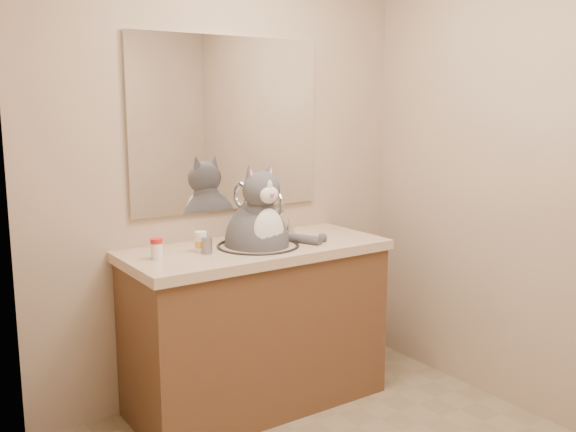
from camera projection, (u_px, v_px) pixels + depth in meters
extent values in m
cube|color=tan|center=(227.00, 171.00, 3.41)|extent=(2.20, 0.01, 2.40)
cube|color=tan|center=(96.00, 235.00, 1.78)|extent=(0.01, 2.50, 2.40)
cube|color=tan|center=(564.00, 181.00, 3.00)|extent=(0.01, 2.50, 2.40)
cube|color=brown|center=(257.00, 330.00, 3.32)|extent=(1.30, 0.55, 0.80)
cube|color=#CBB092|center=(256.00, 250.00, 3.24)|extent=(1.34, 0.59, 0.05)
torus|color=black|center=(258.00, 246.00, 3.22)|extent=(0.42, 0.42, 0.02)
ellipsoid|color=white|center=(258.00, 261.00, 3.23)|extent=(0.40, 0.40, 0.15)
cylinder|color=silver|center=(268.00, 218.00, 3.44)|extent=(0.03, 0.03, 0.18)
torus|color=silver|center=(275.00, 203.00, 3.37)|extent=(0.03, 0.16, 0.16)
cone|color=silver|center=(288.00, 225.00, 3.52)|extent=(0.06, 0.06, 0.08)
cube|color=white|center=(228.00, 124.00, 3.35)|extent=(1.10, 0.02, 0.90)
cube|color=beige|center=(107.00, 293.00, 1.93)|extent=(0.01, 1.20, 1.90)
ellipsoid|color=#4E4E53|center=(257.00, 244.00, 3.24)|extent=(0.33, 0.36, 0.43)
ellipsoid|color=silver|center=(268.00, 236.00, 3.14)|extent=(0.18, 0.10, 0.27)
ellipsoid|color=#4E4E53|center=(261.00, 190.00, 3.15)|extent=(0.20, 0.18, 0.19)
ellipsoid|color=silver|center=(269.00, 195.00, 3.09)|extent=(0.10, 0.05, 0.08)
sphere|color=#D88C8C|center=(272.00, 194.00, 3.07)|extent=(0.02, 0.02, 0.02)
cone|color=#4E4E53|center=(250.00, 172.00, 3.12)|extent=(0.08, 0.07, 0.09)
cone|color=#4E4E53|center=(269.00, 171.00, 3.18)|extent=(0.08, 0.07, 0.09)
cylinder|color=#4E4E53|center=(296.00, 238.00, 3.31)|extent=(0.16, 0.28, 0.05)
cylinder|color=white|center=(157.00, 251.00, 2.95)|extent=(0.06, 0.06, 0.08)
cylinder|color=red|center=(156.00, 241.00, 2.94)|extent=(0.07, 0.07, 0.02)
cylinder|color=white|center=(201.00, 244.00, 3.09)|extent=(0.07, 0.07, 0.08)
cylinder|color=gold|center=(201.00, 244.00, 3.09)|extent=(0.07, 0.07, 0.03)
cylinder|color=white|center=(201.00, 234.00, 3.08)|extent=(0.07, 0.07, 0.02)
cylinder|color=gray|center=(207.00, 246.00, 3.06)|extent=(0.06, 0.06, 0.08)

